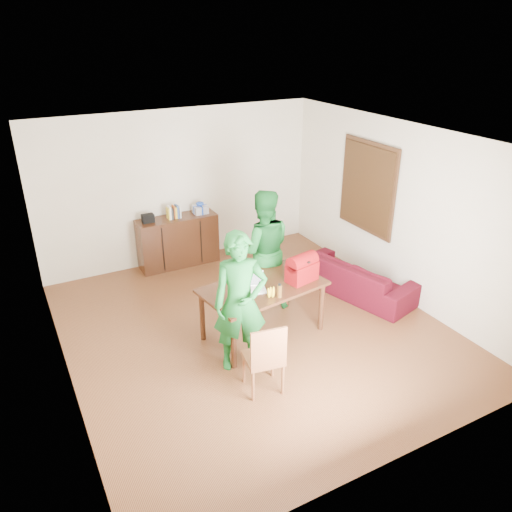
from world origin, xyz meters
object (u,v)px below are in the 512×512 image
chair (263,370)px  person_near (240,303)px  bottle (279,290)px  table (263,292)px  laptop (254,288)px  person_far (263,249)px  sofa (357,277)px  red_bag (302,270)px

chair → person_near: (-0.02, 0.55, 0.63)m
bottle → table: bearing=96.0°
chair → laptop: size_ratio=2.67×
table → person_far: bearing=53.6°
bottle → sofa: 2.07m
chair → red_bag: red_bag is taller
person_far → table: bearing=81.9°
person_far → sofa: size_ratio=0.96×
bottle → sofa: bottle is taller
person_near → red_bag: (1.11, 0.35, 0.02)m
chair → sofa: 2.80m
table → sofa: (1.90, 0.34, -0.39)m
laptop → red_bag: (0.70, -0.05, 0.11)m
person_far → sofa: person_far is taller
laptop → red_bag: bearing=13.5°
red_bag → sofa: bearing=6.2°
person_far → laptop: (-0.57, -0.82, -0.11)m
table → sofa: table is taller
chair → red_bag: (1.09, 0.90, 0.65)m
red_bag → sofa: 1.57m
bottle → red_bag: (0.50, 0.25, 0.06)m
table → red_bag: 0.60m
red_bag → person_far: bearing=86.5°
laptop → sofa: bearing=28.6°
sofa → bottle: bearing=95.5°
table → sofa: bearing=2.1°
person_near → table: bearing=56.9°
chair → person_near: size_ratio=0.52×
bottle → sofa: bearing=20.7°
red_bag → laptop: bearing=163.8°
person_far → bottle: (-0.37, -1.11, -0.05)m
chair → red_bag: 1.56m
chair → sofa: (2.45, 1.36, 0.01)m
table → chair: 1.23m
chair → bottle: size_ratio=4.83×
person_far → bottle: person_far is taller
bottle → red_bag: bearing=26.4°
red_bag → bottle: bearing=-165.9°
chair → person_far: bearing=70.9°
table → red_bag: bearing=-20.4°
chair → red_bag: bearing=49.0°
bottle → chair: bearing=-132.0°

